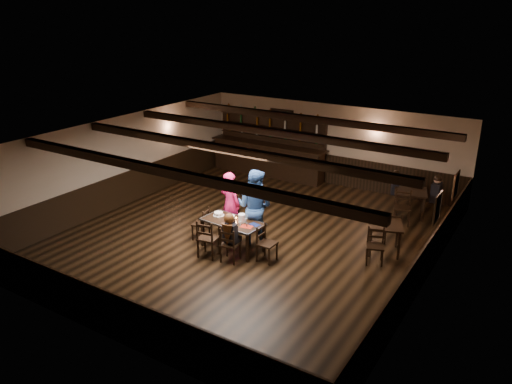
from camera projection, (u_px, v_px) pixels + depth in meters
The scene contains 25 objects.
ground at pixel (251, 236), 13.12m from camera, with size 10.00×10.00×0.00m, color black.
room_shell at pixel (252, 173), 12.54m from camera, with size 9.02×10.02×2.71m.
dining_table at pixel (233, 224), 12.20m from camera, with size 1.61×0.90×0.75m.
chair_near_left at pixel (207, 236), 11.81m from camera, with size 0.52×0.50×0.96m.
chair_near_right at pixel (229, 243), 11.61m from camera, with size 0.46×0.44×0.87m.
chair_end_left at pixel (203, 221), 12.80m from camera, with size 0.45×0.47×0.85m.
chair_end_right at pixel (264, 240), 11.73m from camera, with size 0.40×0.42×0.89m.
chair_far_pushed at pixel (231, 206), 13.66m from camera, with size 0.47×0.45×0.94m.
woman_pink at pixel (230, 203), 12.98m from camera, with size 0.63×0.41×1.71m, color #DB1C48.
man_blue at pixel (255, 207), 12.44m from camera, with size 0.95×0.74×1.96m, color navy.
seated_person at pixel (230, 230), 11.55m from camera, with size 0.32×0.48×0.79m.
cake at pixel (219, 214), 12.49m from camera, with size 0.28×0.28×0.09m.
plate_stack_a at pixel (232, 218), 12.14m from camera, with size 0.16×0.16×0.15m, color white.
plate_stack_b at pixel (242, 218), 12.09m from camera, with size 0.17×0.17×0.21m, color white.
tea_light at pixel (236, 218), 12.28m from camera, with size 0.04×0.04×0.06m.
salt_shaker at pixel (240, 223), 11.95m from camera, with size 0.03×0.03×0.08m, color silver.
pepper_shaker at pixel (247, 225), 11.85m from camera, with size 0.04×0.04×0.10m, color #A5A8AD.
drink_glass at pixel (245, 220), 12.12m from camera, with size 0.06×0.06×0.09m, color silver.
menu_red at pixel (247, 227), 11.87m from camera, with size 0.29×0.21×0.00m, color maroon.
menu_blue at pixel (255, 225), 11.97m from camera, with size 0.26×0.18×0.00m, color #0D1744.
bar_counter at pixel (269, 155), 17.74m from camera, with size 4.40×0.70×2.20m.
back_table_a at pixel (385, 228), 12.05m from camera, with size 1.04×1.04×0.75m.
back_table_b at pixel (410, 194), 14.22m from camera, with size 1.11×1.11×0.75m.
bg_patron_left at pixel (395, 182), 14.66m from camera, with size 0.32×0.40×0.72m.
bg_patron_right at pixel (437, 188), 14.04m from camera, with size 0.24×0.38×0.79m.
Camera 1 is at (6.43, -10.01, 5.66)m, focal length 35.00 mm.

